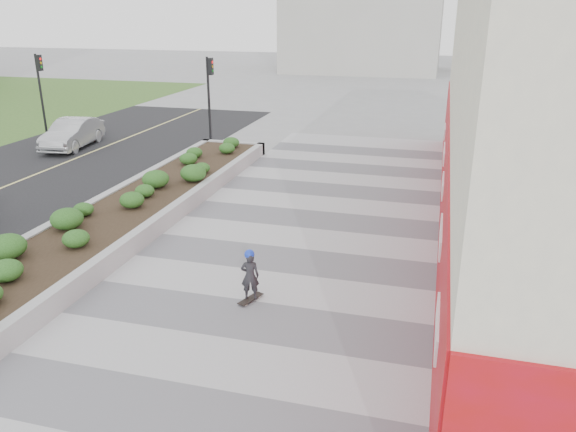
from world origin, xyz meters
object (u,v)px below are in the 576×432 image
Objects in this scene: skateboarder at (250,275)px; traffic_signal_far at (40,83)px; traffic_signal_near at (210,87)px; car_silver at (72,134)px; planter at (137,204)px.

traffic_signal_far is at bearing 159.37° from skateboarder.
car_silver is at bearing -156.91° from traffic_signal_near.
planter is at bearing -80.65° from traffic_signal_near.
planter is at bearing -42.46° from traffic_signal_far.
traffic_signal_far is 3.25× the size of skateboarder.
traffic_signal_near is 3.25× the size of skateboarder.
car_silver is (-7.86, 7.88, 0.27)m from planter.
traffic_signal_near is 1.00× the size of car_silver.
traffic_signal_near is at bearing 99.35° from planter.
traffic_signal_far is (-9.20, -0.50, 0.00)m from traffic_signal_near.
traffic_signal_near is at bearing 14.49° from car_silver.
planter is 6.94m from skateboarder.
traffic_signal_near is 1.00× the size of traffic_signal_far.
car_silver reaches higher than skateboarder.
traffic_signal_far is at bearing 137.54° from planter.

